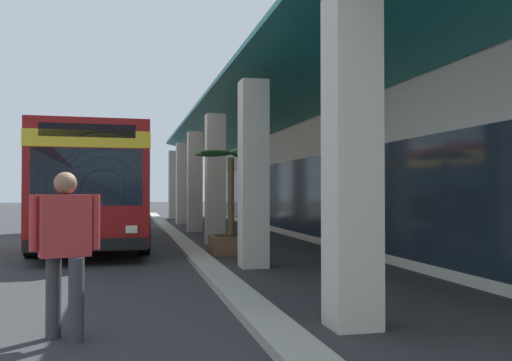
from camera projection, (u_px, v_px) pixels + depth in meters
name	position (u px, v px, depth m)	size (l,w,h in m)	color
ground	(288.00, 236.00, 18.96)	(120.00, 120.00, 0.00)	#2D2D30
curb_strip	(176.00, 236.00, 18.56)	(36.84, 0.50, 0.12)	#9E998E
plaza_building	(433.00, 132.00, 20.79)	(31.00, 15.02, 7.55)	beige
transit_bus	(93.00, 181.00, 16.82)	(11.31, 3.13, 3.34)	maroon
pedestrian	(65.00, 244.00, 5.80)	(0.39, 0.70, 1.76)	#38383D
potted_palm	(231.00, 229.00, 13.62)	(1.71, 1.65, 2.65)	brown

